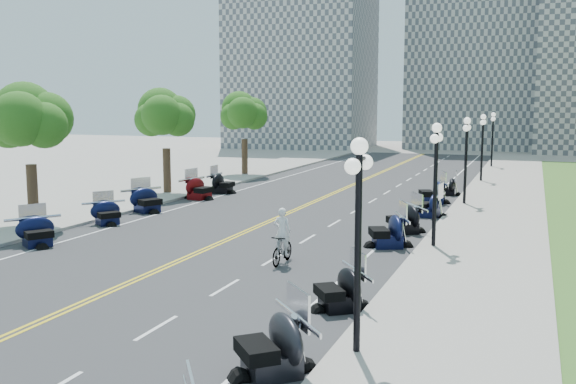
% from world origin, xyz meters
% --- Properties ---
extents(ground, '(160.00, 160.00, 0.00)m').
position_xyz_m(ground, '(0.00, 0.00, 0.00)').
color(ground, gray).
extents(road, '(16.00, 90.00, 0.01)m').
position_xyz_m(road, '(0.00, 10.00, 0.00)').
color(road, '#333335').
rests_on(road, ground).
extents(centerline_yellow_a, '(0.12, 90.00, 0.00)m').
position_xyz_m(centerline_yellow_a, '(-0.12, 10.00, 0.01)').
color(centerline_yellow_a, yellow).
rests_on(centerline_yellow_a, road).
extents(centerline_yellow_b, '(0.12, 90.00, 0.00)m').
position_xyz_m(centerline_yellow_b, '(0.12, 10.00, 0.01)').
color(centerline_yellow_b, yellow).
rests_on(centerline_yellow_b, road).
extents(edge_line_north, '(0.12, 90.00, 0.00)m').
position_xyz_m(edge_line_north, '(6.40, 10.00, 0.01)').
color(edge_line_north, white).
rests_on(edge_line_north, road).
extents(edge_line_south, '(0.12, 90.00, 0.00)m').
position_xyz_m(edge_line_south, '(-6.40, 10.00, 0.01)').
color(edge_line_south, white).
rests_on(edge_line_south, road).
extents(lane_dash_4, '(0.12, 2.00, 0.00)m').
position_xyz_m(lane_dash_4, '(3.20, -8.00, 0.01)').
color(lane_dash_4, white).
rests_on(lane_dash_4, road).
extents(lane_dash_5, '(0.12, 2.00, 0.00)m').
position_xyz_m(lane_dash_5, '(3.20, -4.00, 0.01)').
color(lane_dash_5, white).
rests_on(lane_dash_5, road).
extents(lane_dash_6, '(0.12, 2.00, 0.00)m').
position_xyz_m(lane_dash_6, '(3.20, 0.00, 0.01)').
color(lane_dash_6, white).
rests_on(lane_dash_6, road).
extents(lane_dash_7, '(0.12, 2.00, 0.00)m').
position_xyz_m(lane_dash_7, '(3.20, 4.00, 0.01)').
color(lane_dash_7, white).
rests_on(lane_dash_7, road).
extents(lane_dash_8, '(0.12, 2.00, 0.00)m').
position_xyz_m(lane_dash_8, '(3.20, 8.00, 0.01)').
color(lane_dash_8, white).
rests_on(lane_dash_8, road).
extents(lane_dash_9, '(0.12, 2.00, 0.00)m').
position_xyz_m(lane_dash_9, '(3.20, 12.00, 0.01)').
color(lane_dash_9, white).
rests_on(lane_dash_9, road).
extents(lane_dash_10, '(0.12, 2.00, 0.00)m').
position_xyz_m(lane_dash_10, '(3.20, 16.00, 0.01)').
color(lane_dash_10, white).
rests_on(lane_dash_10, road).
extents(lane_dash_11, '(0.12, 2.00, 0.00)m').
position_xyz_m(lane_dash_11, '(3.20, 20.00, 0.01)').
color(lane_dash_11, white).
rests_on(lane_dash_11, road).
extents(lane_dash_12, '(0.12, 2.00, 0.00)m').
position_xyz_m(lane_dash_12, '(3.20, 24.00, 0.01)').
color(lane_dash_12, white).
rests_on(lane_dash_12, road).
extents(lane_dash_13, '(0.12, 2.00, 0.00)m').
position_xyz_m(lane_dash_13, '(3.20, 28.00, 0.01)').
color(lane_dash_13, white).
rests_on(lane_dash_13, road).
extents(lane_dash_14, '(0.12, 2.00, 0.00)m').
position_xyz_m(lane_dash_14, '(3.20, 32.00, 0.01)').
color(lane_dash_14, white).
rests_on(lane_dash_14, road).
extents(lane_dash_15, '(0.12, 2.00, 0.00)m').
position_xyz_m(lane_dash_15, '(3.20, 36.00, 0.01)').
color(lane_dash_15, white).
rests_on(lane_dash_15, road).
extents(lane_dash_16, '(0.12, 2.00, 0.00)m').
position_xyz_m(lane_dash_16, '(3.20, 40.00, 0.01)').
color(lane_dash_16, white).
rests_on(lane_dash_16, road).
extents(lane_dash_17, '(0.12, 2.00, 0.00)m').
position_xyz_m(lane_dash_17, '(3.20, 44.00, 0.01)').
color(lane_dash_17, white).
rests_on(lane_dash_17, road).
extents(lane_dash_18, '(0.12, 2.00, 0.00)m').
position_xyz_m(lane_dash_18, '(3.20, 48.00, 0.01)').
color(lane_dash_18, white).
rests_on(lane_dash_18, road).
extents(lane_dash_19, '(0.12, 2.00, 0.00)m').
position_xyz_m(lane_dash_19, '(3.20, 52.00, 0.01)').
color(lane_dash_19, white).
rests_on(lane_dash_19, road).
extents(sidewalk_north, '(5.00, 90.00, 0.15)m').
position_xyz_m(sidewalk_north, '(10.50, 10.00, 0.07)').
color(sidewalk_north, '#9E9991').
rests_on(sidewalk_north, ground).
extents(sidewalk_south, '(5.00, 90.00, 0.15)m').
position_xyz_m(sidewalk_south, '(-10.50, 10.00, 0.07)').
color(sidewalk_south, '#9E9991').
rests_on(sidewalk_south, ground).
extents(distant_block_a, '(18.00, 14.00, 26.00)m').
position_xyz_m(distant_block_a, '(-18.00, 62.00, 13.00)').
color(distant_block_a, gray).
rests_on(distant_block_a, ground).
extents(distant_block_b, '(16.00, 12.00, 30.00)m').
position_xyz_m(distant_block_b, '(4.00, 68.00, 15.00)').
color(distant_block_b, gray).
rests_on(distant_block_b, ground).
extents(street_lamp_1, '(0.50, 1.20, 4.90)m').
position_xyz_m(street_lamp_1, '(8.60, -8.00, 2.60)').
color(street_lamp_1, black).
rests_on(street_lamp_1, sidewalk_north).
extents(street_lamp_2, '(0.50, 1.20, 4.90)m').
position_xyz_m(street_lamp_2, '(8.60, 4.00, 2.60)').
color(street_lamp_2, black).
rests_on(street_lamp_2, sidewalk_north).
extents(street_lamp_3, '(0.50, 1.20, 4.90)m').
position_xyz_m(street_lamp_3, '(8.60, 16.00, 2.60)').
color(street_lamp_3, black).
rests_on(street_lamp_3, sidewalk_north).
extents(street_lamp_4, '(0.50, 1.20, 4.90)m').
position_xyz_m(street_lamp_4, '(8.60, 28.00, 2.60)').
color(street_lamp_4, black).
rests_on(street_lamp_4, sidewalk_north).
extents(street_lamp_5, '(0.50, 1.20, 4.90)m').
position_xyz_m(street_lamp_5, '(8.60, 40.00, 2.60)').
color(street_lamp_5, black).
rests_on(street_lamp_5, sidewalk_north).
extents(tree_2, '(4.80, 4.80, 9.20)m').
position_xyz_m(tree_2, '(-10.00, 2.00, 4.75)').
color(tree_2, '#235619').
rests_on(tree_2, sidewalk_south).
extents(tree_3, '(4.80, 4.80, 9.20)m').
position_xyz_m(tree_3, '(-10.00, 14.00, 4.75)').
color(tree_3, '#235619').
rests_on(tree_3, sidewalk_south).
extents(tree_4, '(4.80, 4.80, 9.20)m').
position_xyz_m(tree_4, '(-10.00, 26.00, 4.75)').
color(tree_4, '#235619').
rests_on(tree_4, sidewalk_south).
extents(motorcycle_n_3, '(3.07, 3.07, 1.52)m').
position_xyz_m(motorcycle_n_3, '(7.14, -9.62, 0.76)').
color(motorcycle_n_3, black).
rests_on(motorcycle_n_3, road).
extents(motorcycle_n_4, '(2.73, 2.73, 1.36)m').
position_xyz_m(motorcycle_n_4, '(7.24, -4.82, 0.68)').
color(motorcycle_n_4, black).
rests_on(motorcycle_n_4, road).
extents(motorcycle_n_6, '(2.90, 2.90, 1.53)m').
position_xyz_m(motorcycle_n_6, '(6.77, 3.71, 0.77)').
color(motorcycle_n_6, black).
rests_on(motorcycle_n_6, road).
extents(motorcycle_n_7, '(2.93, 2.93, 1.48)m').
position_xyz_m(motorcycle_n_7, '(6.86, 6.82, 0.74)').
color(motorcycle_n_7, black).
rests_on(motorcycle_n_7, road).
extents(motorcycle_n_8, '(2.25, 2.25, 1.45)m').
position_xyz_m(motorcycle_n_8, '(7.24, 11.54, 0.73)').
color(motorcycle_n_8, black).
rests_on(motorcycle_n_8, road).
extents(motorcycle_n_9, '(2.85, 2.85, 1.55)m').
position_xyz_m(motorcycle_n_9, '(6.74, 16.15, 0.78)').
color(motorcycle_n_9, black).
rests_on(motorcycle_n_9, road).
extents(motorcycle_n_10, '(1.95, 1.95, 1.29)m').
position_xyz_m(motorcycle_n_10, '(7.12, 20.17, 0.64)').
color(motorcycle_n_10, black).
rests_on(motorcycle_n_10, road).
extents(motorcycle_s_5, '(2.73, 2.73, 1.38)m').
position_xyz_m(motorcycle_s_5, '(-6.76, -1.35, 0.69)').
color(motorcycle_s_5, black).
rests_on(motorcycle_s_5, road).
extents(motorcycle_s_6, '(2.58, 2.58, 1.30)m').
position_xyz_m(motorcycle_s_6, '(-7.05, 3.71, 0.65)').
color(motorcycle_s_6, black).
rests_on(motorcycle_s_6, road).
extents(motorcycle_s_7, '(2.87, 2.87, 1.50)m').
position_xyz_m(motorcycle_s_7, '(-7.27, 7.49, 0.75)').
color(motorcycle_s_7, black).
rests_on(motorcycle_s_7, road).
extents(motorcycle_s_8, '(2.51, 2.51, 1.53)m').
position_xyz_m(motorcycle_s_8, '(-6.94, 12.74, 0.77)').
color(motorcycle_s_8, '#590A0C').
rests_on(motorcycle_s_8, road).
extents(motorcycle_s_9, '(2.23, 2.23, 1.48)m').
position_xyz_m(motorcycle_s_9, '(-6.87, 15.74, 0.74)').
color(motorcycle_s_9, black).
rests_on(motorcycle_s_9, road).
extents(bicycle, '(0.53, 1.87, 1.12)m').
position_xyz_m(bicycle, '(3.78, -0.48, 0.56)').
color(bicycle, '#A51414').
rests_on(bicycle, road).
extents(cyclist_rider, '(0.64, 0.42, 1.75)m').
position_xyz_m(cyclist_rider, '(3.78, -0.48, 2.00)').
color(cyclist_rider, white).
rests_on(cyclist_rider, bicycle).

